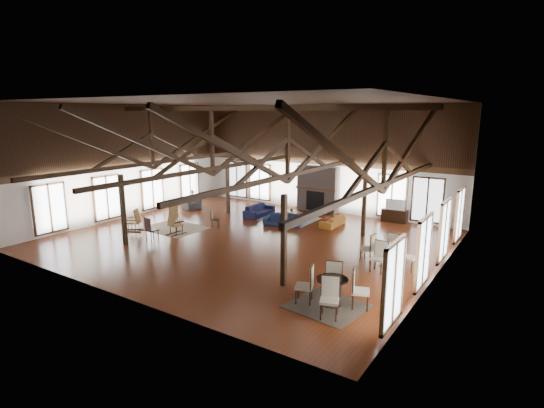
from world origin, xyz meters
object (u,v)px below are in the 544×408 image
Objects in this scene: sofa_navy_front at (283,220)px; cafe_table_far at (388,251)px; sofa_orange at (333,221)px; armchair at (191,204)px; tv_console at (394,215)px; cafe_table_near at (332,287)px; sofa_navy_left at (259,210)px; coffee_table at (291,212)px.

cafe_table_far reaches higher than sofa_navy_front.
sofa_navy_front reaches higher than sofa_orange.
tv_console is at bearing -57.35° from armchair.
sofa_orange is 0.78× the size of cafe_table_near.
sofa_orange is 8.66m from armchair.
cafe_table_near is at bearing -136.59° from sofa_navy_left.
armchair is (-6.15, -1.16, -0.06)m from coffee_table.
cafe_table_far reaches higher than coffee_table.
sofa_navy_front is 1.08× the size of sofa_orange.
cafe_table_near reaches higher than sofa_navy_left.
armchair is at bearing -82.76° from sofa_orange.
tv_console is (4.76, 2.49, -0.05)m from coffee_table.
armchair is at bearing -155.50° from coffee_table.
coffee_table is 0.94× the size of tv_console.
coffee_table is at bearing -152.45° from tv_console.
sofa_navy_front is 0.89× the size of cafe_table_far.
cafe_table_near is (12.43, -7.07, 0.26)m from armchair.
sofa_navy_left reaches higher than sofa_orange.
sofa_navy_front is 6.46m from armchair.
cafe_table_near is 4.13m from cafe_table_far.
sofa_navy_front is 1.39m from coffee_table.
armchair is at bearing 150.38° from cafe_table_near.
cafe_table_far is 6.84m from tv_console.
cafe_table_near is at bearing -66.56° from sofa_navy_front.
armchair is 13.06m from cafe_table_far.
coffee_table is (-0.31, 1.36, 0.10)m from sofa_navy_front.
sofa_navy_left is at bearing 155.83° from cafe_table_far.
cafe_table_far is (6.27, -2.75, 0.27)m from sofa_navy_front.
sofa_navy_front is 0.85× the size of cafe_table_near.
sofa_navy_left is at bearing 136.99° from sofa_navy_front.
sofa_navy_left is 11.35m from cafe_table_near.
armchair is 0.75× the size of tv_console.
coffee_table is 1.26× the size of armchair.
sofa_navy_left is 1.71× the size of coffee_table.
sofa_orange is at bearing -132.42° from tv_console.
tv_console is (2.33, 2.55, 0.07)m from sofa_orange.
sofa_navy_left reaches higher than sofa_navy_front.
cafe_table_near is 1.05× the size of cafe_table_far.
tv_console is at bearing 23.24° from sofa_navy_front.
cafe_table_far is at bearing 85.87° from cafe_table_near.
cafe_table_near reaches higher than coffee_table.
sofa_orange is at bearing -68.51° from armchair.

